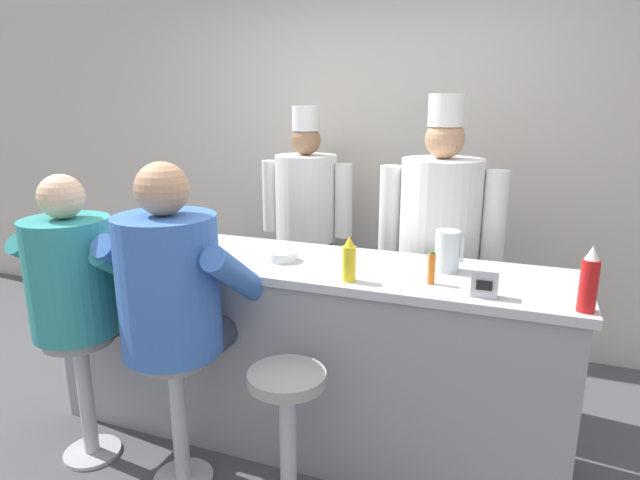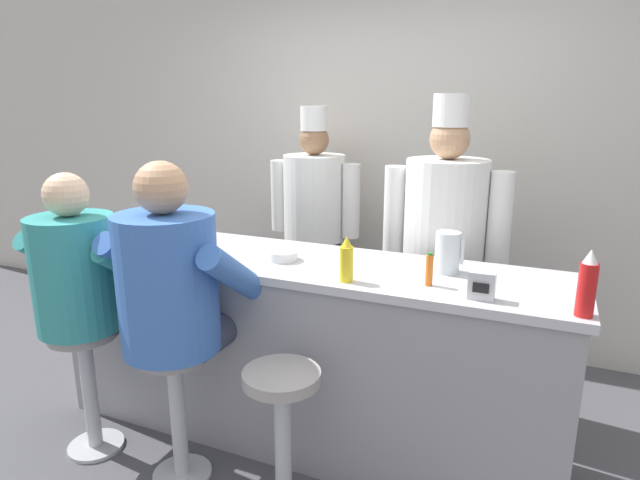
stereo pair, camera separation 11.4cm
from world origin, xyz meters
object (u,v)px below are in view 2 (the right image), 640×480
Objects in this scene: napkin_dispenser_chrome at (482,286)px; cook_in_whites_far at (444,243)px; cereal_bowl at (283,256)px; cook_in_whites_near at (314,218)px; breakfast_plate at (116,244)px; diner_seated_blue at (174,289)px; water_pitcher_clear at (448,252)px; diner_seated_teal at (82,281)px; hot_sauce_bottle_orange at (429,270)px; empty_stool_round at (282,419)px; ketchup_bottle_red at (587,285)px; mustard_bottle_yellow at (346,261)px; coffee_mug_blue at (194,238)px.

cook_in_whites_far reaches higher than napkin_dispenser_chrome.
cook_in_whites_near reaches higher than cereal_bowl.
diner_seated_blue reaches higher than breakfast_plate.
diner_seated_teal reaches higher than water_pitcher_clear.
water_pitcher_clear is 0.13× the size of diner_seated_blue.
hot_sauce_bottle_orange is 1.65m from diner_seated_teal.
breakfast_plate is at bearing 178.98° from napkin_dispenser_chrome.
napkin_dispenser_chrome is at bearing 12.86° from diner_seated_blue.
water_pitcher_clear is at bearing 28.18° from diner_seated_blue.
breakfast_plate is 0.15× the size of diner_seated_teal.
diner_seated_teal is at bearing -160.28° from water_pitcher_clear.
napkin_dispenser_chrome is 0.88m from cook_in_whites_far.
hot_sauce_bottle_orange is 1.62m from cook_in_whites_near.
napkin_dispenser_chrome is at bearing -1.02° from breakfast_plate.
empty_stool_round is at bearing -70.55° from cook_in_whites_near.
empty_stool_round is 0.38× the size of cook_in_whites_far.
ketchup_bottle_red is 1.31m from empty_stool_round.
ketchup_bottle_red is 0.38× the size of empty_stool_round.
napkin_dispenser_chrome is 1.32m from diner_seated_blue.
diner_seated_blue reaches higher than hot_sauce_bottle_orange.
empty_stool_round is (-0.16, -0.32, -0.63)m from mustard_bottle_yellow.
mustard_bottle_yellow is 1.30m from diner_seated_teal.
cook_in_whites_far is at bearing 36.36° from diner_seated_teal.
coffee_mug_blue is at bearing 174.58° from cereal_bowl.
breakfast_plate is 1.49× the size of cereal_bowl.
diner_seated_teal is (-0.86, -0.46, -0.10)m from cereal_bowl.
cereal_bowl is 0.98m from diner_seated_teal.
cook_in_whites_far is at bearing 44.75° from cereal_bowl.
diner_seated_blue is 1.49m from cook_in_whites_far.
diner_seated_teal is at bearing -167.20° from mustard_bottle_yellow.
cereal_bowl is (-1.34, 0.19, -0.10)m from ketchup_bottle_red.
mustard_bottle_yellow is at bearing -60.62° from cook_in_whites_near.
napkin_dispenser_chrome is at bearing 175.56° from ketchup_bottle_red.
coffee_mug_blue is at bearing -102.69° from cook_in_whites_near.
diner_seated_blue is at bearing -131.08° from cook_in_whites_far.
cereal_bowl is at bearing 116.06° from empty_stool_round.
empty_stool_round is (0.24, -0.50, -0.56)m from cereal_bowl.
diner_seated_teal is 2.14× the size of empty_stool_round.
water_pitcher_clear reaches higher than hot_sauce_bottle_orange.
cook_in_whites_far is at bearing 72.40° from mustard_bottle_yellow.
empty_stool_round is (0.81, -0.55, -0.58)m from coffee_mug_blue.
diner_seated_blue reaches higher than diner_seated_teal.
diner_seated_teal is at bearing -108.45° from cook_in_whites_near.
cook_in_whites_far is (-0.11, 0.54, -0.10)m from water_pitcher_clear.
hot_sauce_bottle_orange is at bearing 160.59° from napkin_dispenser_chrome.
cereal_bowl is at bearing 156.44° from mustard_bottle_yellow.
cook_in_whites_far is (1.62, 0.79, -0.02)m from breakfast_plate.
empty_stool_round is (1.10, -0.03, -0.46)m from diner_seated_teal.
coffee_mug_blue reaches higher than empty_stool_round.
napkin_dispenser_chrome reaches higher than cereal_bowl.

